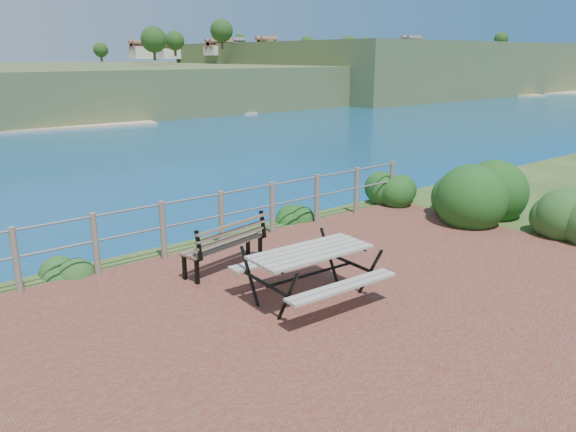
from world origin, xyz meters
The scene contains 10 objects.
ground centered at (0.00, 0.00, 0.00)m, with size 10.00×7.00×0.12m, color brown.
safety_railing centered at (0.00, 3.35, 0.57)m, with size 9.40×0.10×1.00m.
distant_bay centered at (173.07, 202.61, -1.52)m, with size 290.00×232.36×24.00m.
picnic_table centered at (-0.32, 0.55, 0.47)m, with size 1.76×1.50×0.73m.
park_bench centered at (-0.62, 2.31, 0.57)m, with size 1.57×0.67×0.86m.
shrub_right_front centered at (5.15, 1.63, 0.00)m, with size 1.52×1.52×2.15m, color #144214.
shrub_right_back centered at (5.62, -0.43, 0.00)m, with size 1.11×1.11×1.58m, color #24531F.
shrub_right_edge centered at (4.94, 3.54, 0.00)m, with size 1.12×1.12×1.60m, color #144214.
shrub_lip_west centered at (-2.61, 3.76, 0.00)m, with size 0.70×0.70×0.41m, color #24531F.
shrub_lip_east centered at (2.09, 3.77, 0.00)m, with size 0.71×0.71×0.43m, color #144214.
Camera 1 is at (-5.14, -4.93, 3.34)m, focal length 35.00 mm.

